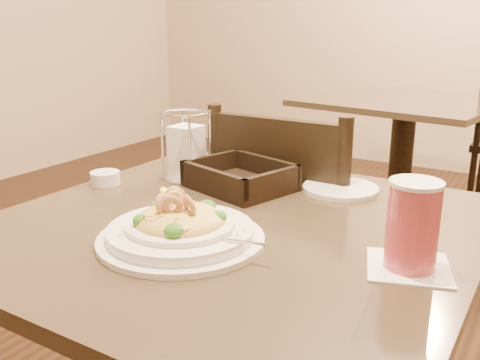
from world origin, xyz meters
The scene contains 9 objects.
main_table centered at (0.00, 0.00, 0.52)m, with size 0.90×0.90×0.76m.
background_table centered at (-0.18, 1.94, 0.52)m, with size 1.03×1.03×0.76m.
dining_chair_near centered at (-0.08, 0.44, 0.50)m, with size 0.42×0.42×0.93m.
pasta_bowl centered at (-0.03, -0.14, 0.79)m, with size 0.33×0.30×0.10m.
drink_glass centered at (0.35, -0.03, 0.83)m, with size 0.16×0.16×0.14m.
bread_basket centered at (-0.10, 0.19, 0.78)m, with size 0.26×0.24×0.06m.
napkin_caddy centered at (-0.25, 0.18, 0.83)m, with size 0.11×0.11×0.17m.
side_plate centered at (0.10, 0.30, 0.76)m, with size 0.17×0.17×0.01m, color white.
butter_ramekin centered at (-0.40, 0.05, 0.77)m, with size 0.07×0.07×0.03m, color white.
Camera 1 is at (0.52, -0.83, 1.14)m, focal length 40.00 mm.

